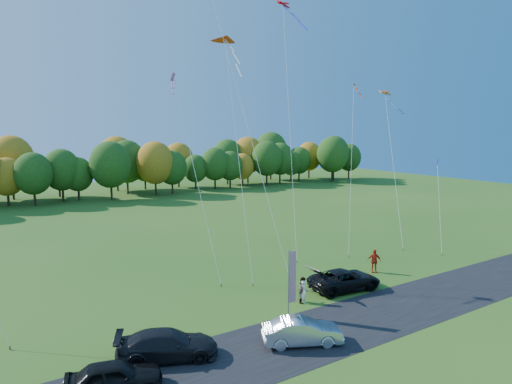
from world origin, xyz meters
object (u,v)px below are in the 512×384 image
black_suv (345,280)px  person_east (374,261)px  silver_sedan (302,331)px  feather_flag (291,276)px

black_suv → person_east: size_ratio=2.81×
silver_sedan → black_suv: bearing=-32.6°
person_east → feather_flag: 11.98m
silver_sedan → person_east: (12.97, 6.73, 0.25)m
black_suv → silver_sedan: bearing=130.2°
silver_sedan → feather_flag: feather_flag is taller
silver_sedan → feather_flag: bearing=-2.1°
black_suv → silver_sedan: black_suv is taller
feather_flag → black_suv: bearing=16.1°
silver_sedan → person_east: bearing=-37.2°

